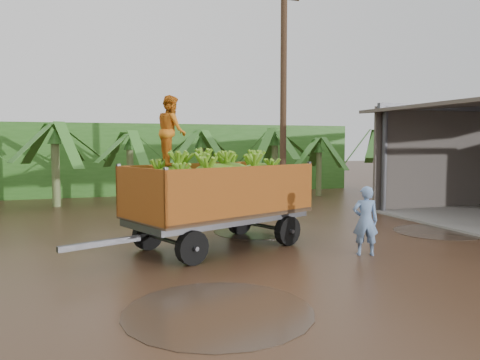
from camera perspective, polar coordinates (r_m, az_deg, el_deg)
name	(u,v)px	position (r m, az deg, el deg)	size (l,w,h in m)	color
ground	(339,259)	(10.99, 11.99, -9.43)	(100.00, 100.00, 0.00)	black
hedge_north	(150,158)	(25.39, -10.96, 2.59)	(22.00, 3.00, 3.60)	#2D661E
banana_trailer	(218,193)	(11.70, -2.72, -1.62)	(6.26, 3.70, 3.74)	#CC681D
man_blue	(365,221)	(11.37, 15.04, -4.81)	(0.60, 0.39, 1.63)	#678ABD
utility_pole	(283,97)	(17.74, 5.31, 10.05)	(1.20, 0.24, 8.56)	#47301E
banana_plants	(56,171)	(15.87, -21.54, 1.08)	(24.86, 20.61, 4.16)	#2D661E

